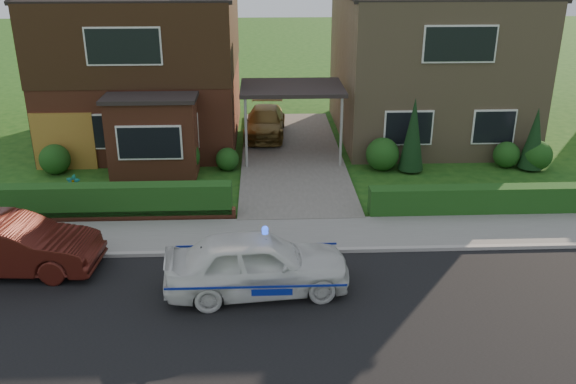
{
  "coord_description": "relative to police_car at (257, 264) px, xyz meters",
  "views": [
    {
      "loc": [
        -1.1,
        -11.28,
        7.59
      ],
      "look_at": [
        -0.46,
        3.5,
        1.58
      ],
      "focal_mm": 38.0,
      "sensor_mm": 36.0,
      "label": 1
    }
  ],
  "objects": [
    {
      "name": "hedge_right",
      "position": [
        7.08,
        4.15,
        -0.73
      ],
      "size": [
        7.5,
        0.55,
        0.8
      ],
      "primitive_type": "cube",
      "color": "#153D13",
      "rests_on": "ground"
    },
    {
      "name": "potted_plant_a",
      "position": [
        -5.84,
        5.71,
        -0.31
      ],
      "size": [
        0.48,
        0.35,
        0.85
      ],
      "primitive_type": "imported",
      "rotation": [
        0.0,
        0.0,
        -0.11
      ],
      "color": "gray",
      "rests_on": "ground"
    },
    {
      "name": "shrub_left_far",
      "position": [
        -7.22,
        8.3,
        -0.19
      ],
      "size": [
        1.08,
        1.08,
        1.08
      ],
      "primitive_type": "sphere",
      "color": "#153D13",
      "rests_on": "ground"
    },
    {
      "name": "house_left",
      "position": [
        -4.5,
        12.7,
        3.08
      ],
      "size": [
        7.5,
        9.53,
        7.25
      ],
      "color": "brown",
      "rests_on": "ground"
    },
    {
      "name": "shrub_left_near",
      "position": [
        -1.12,
        8.4,
        -0.31
      ],
      "size": [
        0.84,
        0.84,
        0.84
      ],
      "primitive_type": "sphere",
      "color": "#153D13",
      "rests_on": "ground"
    },
    {
      "name": "road",
      "position": [
        1.28,
        -1.2,
        -0.73
      ],
      "size": [
        60.0,
        6.0,
        0.02
      ],
      "primitive_type": "cube",
      "color": "black",
      "rests_on": "ground"
    },
    {
      "name": "potted_plant_b",
      "position": [
        -4.09,
        7.8,
        -0.4
      ],
      "size": [
        0.45,
        0.4,
        0.67
      ],
      "primitive_type": "imported",
      "rotation": [
        0.0,
        0.0,
        0.35
      ],
      "color": "gray",
      "rests_on": "ground"
    },
    {
      "name": "potted_plant_c",
      "position": [
        -1.93,
        5.22,
        -0.38
      ],
      "size": [
        0.45,
        0.45,
        0.71
      ],
      "primitive_type": "imported",
      "rotation": [
        0.0,
        0.0,
        1.44
      ],
      "color": "gray",
      "rests_on": "ground"
    },
    {
      "name": "sidewalk",
      "position": [
        1.28,
        2.9,
        -0.68
      ],
      "size": [
        60.0,
        2.0,
        0.1
      ],
      "primitive_type": "cube",
      "color": "slate",
      "rests_on": "ground"
    },
    {
      "name": "shrub_right_far",
      "position": [
        10.08,
        8.0,
        -0.19
      ],
      "size": [
        1.08,
        1.08,
        1.08
      ],
      "primitive_type": "sphere",
      "color": "#153D13",
      "rests_on": "ground"
    },
    {
      "name": "driveway_car",
      "position": [
        0.28,
        12.33,
        -0.04
      ],
      "size": [
        1.86,
        4.07,
        1.15
      ],
      "primitive_type": "imported",
      "rotation": [
        0.0,
        0.0,
        -0.06
      ],
      "color": "brown",
      "rests_on": "driveway"
    },
    {
      "name": "shrub_right_mid",
      "position": [
        9.08,
        8.3,
        -0.25
      ],
      "size": [
        0.96,
        0.96,
        0.96
      ],
      "primitive_type": "sphere",
      "color": "#153D13",
      "rests_on": "ground"
    },
    {
      "name": "ground",
      "position": [
        1.28,
        -1.2,
        -0.73
      ],
      "size": [
        120.0,
        120.0,
        0.0
      ],
      "primitive_type": "plane",
      "color": "#164512",
      "rests_on": "ground"
    },
    {
      "name": "carport_link",
      "position": [
        1.28,
        9.75,
        1.92
      ],
      "size": [
        3.8,
        3.0,
        2.77
      ],
      "color": "black",
      "rests_on": "ground"
    },
    {
      "name": "conifer_b",
      "position": [
        9.88,
        8.0,
        0.37
      ],
      "size": [
        0.9,
        0.9,
        2.2
      ],
      "primitive_type": "cone",
      "color": "black",
      "rests_on": "ground"
    },
    {
      "name": "hedge_left",
      "position": [
        -4.52,
        4.25,
        -0.73
      ],
      "size": [
        7.5,
        0.55,
        0.9
      ],
      "primitive_type": "cube",
      "color": "#153D13",
      "rests_on": "ground"
    },
    {
      "name": "garage_door",
      "position": [
        -6.97,
        8.76,
        0.32
      ],
      "size": [
        2.2,
        0.1,
        2.1
      ],
      "primitive_type": "cube",
      "color": "olive",
      "rests_on": "ground"
    },
    {
      "name": "shrub_right_near",
      "position": [
        4.48,
        8.2,
        -0.13
      ],
      "size": [
        1.2,
        1.2,
        1.2
      ],
      "primitive_type": "sphere",
      "color": "#153D13",
      "rests_on": "ground"
    },
    {
      "name": "street_car",
      "position": [
        -6.07,
        1.2,
        -0.03
      ],
      "size": [
        1.76,
        4.37,
        1.41
      ],
      "primitive_type": "imported",
      "rotation": [
        0.0,
        0.0,
        1.51
      ],
      "color": "#46150F",
      "rests_on": "ground"
    },
    {
      "name": "shrub_left_mid",
      "position": [
        -2.72,
        8.1,
        -0.07
      ],
      "size": [
        1.32,
        1.32,
        1.32
      ],
      "primitive_type": "sphere",
      "color": "#153D13",
      "rests_on": "ground"
    },
    {
      "name": "conifer_a",
      "position": [
        5.48,
        8.0,
        0.57
      ],
      "size": [
        0.9,
        0.9,
        2.6
      ],
      "primitive_type": "cone",
      "color": "black",
      "rests_on": "ground"
    },
    {
      "name": "driveway",
      "position": [
        1.28,
        9.8,
        -0.67
      ],
      "size": [
        3.8,
        12.0,
        0.12
      ],
      "primitive_type": "cube",
      "color": "#666059",
      "rests_on": "ground"
    },
    {
      "name": "police_car",
      "position": [
        0.0,
        0.0,
        0.0
      ],
      "size": [
        3.96,
        4.45,
        1.63
      ],
      "rotation": [
        0.0,
        0.0,
        1.67
      ],
      "color": "silver",
      "rests_on": "ground"
    },
    {
      "name": "dwarf_wall",
      "position": [
        -4.52,
        4.1,
        -0.55
      ],
      "size": [
        7.7,
        0.25,
        0.36
      ],
      "primitive_type": "cube",
      "color": "brown",
      "rests_on": "ground"
    },
    {
      "name": "kerb",
      "position": [
        1.28,
        1.85,
        -0.67
      ],
      "size": [
        60.0,
        0.16,
        0.12
      ],
      "primitive_type": "cube",
      "color": "#9E9993",
      "rests_on": "ground"
    },
    {
      "name": "house_right",
      "position": [
        7.08,
        12.79,
        2.93
      ],
      "size": [
        7.5,
        8.06,
        7.25
      ],
      "color": "#947C5B",
      "rests_on": "ground"
    }
  ]
}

